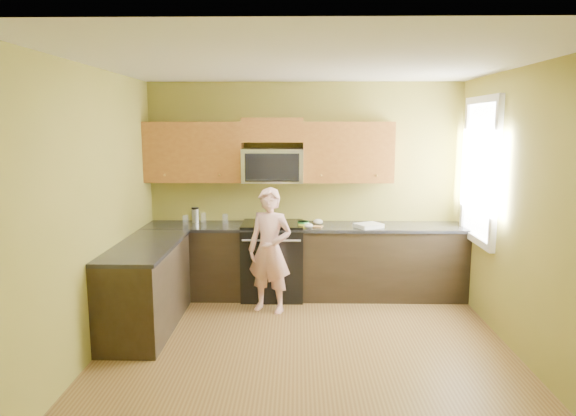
{
  "coord_description": "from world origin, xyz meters",
  "views": [
    {
      "loc": [
        -0.09,
        -4.72,
        2.17
      ],
      "look_at": [
        -0.2,
        1.3,
        1.2
      ],
      "focal_mm": 32.54,
      "sensor_mm": 36.0,
      "label": 1
    }
  ],
  "objects_px": {
    "stove": "(273,260)",
    "travel_mug": "(195,222)",
    "microwave": "(273,182)",
    "woman": "(270,250)",
    "frying_pan": "(272,224)",
    "butter_tub": "(303,228)"
  },
  "relations": [
    {
      "from": "woman",
      "to": "frying_pan",
      "type": "xyz_separation_m",
      "value": [
        -0.0,
        0.47,
        0.22
      ]
    },
    {
      "from": "microwave",
      "to": "travel_mug",
      "type": "xyz_separation_m",
      "value": [
        -1.0,
        0.05,
        -0.53
      ]
    },
    {
      "from": "stove",
      "to": "microwave",
      "type": "distance_m",
      "value": 0.98
    },
    {
      "from": "woman",
      "to": "butter_tub",
      "type": "xyz_separation_m",
      "value": [
        0.39,
        0.39,
        0.19
      ]
    },
    {
      "from": "stove",
      "to": "travel_mug",
      "type": "xyz_separation_m",
      "value": [
        -1.0,
        0.17,
        0.45
      ]
    },
    {
      "from": "frying_pan",
      "to": "butter_tub",
      "type": "relative_size",
      "value": 3.64
    },
    {
      "from": "woman",
      "to": "travel_mug",
      "type": "xyz_separation_m",
      "value": [
        -0.99,
        0.7,
        0.19
      ]
    },
    {
      "from": "microwave",
      "to": "stove",
      "type": "bearing_deg",
      "value": -90.0
    },
    {
      "from": "woman",
      "to": "butter_tub",
      "type": "bearing_deg",
      "value": 65.3
    },
    {
      "from": "frying_pan",
      "to": "travel_mug",
      "type": "bearing_deg",
      "value": 149.27
    },
    {
      "from": "stove",
      "to": "frying_pan",
      "type": "height_order",
      "value": "frying_pan"
    },
    {
      "from": "woman",
      "to": "travel_mug",
      "type": "distance_m",
      "value": 1.23
    },
    {
      "from": "stove",
      "to": "travel_mug",
      "type": "bearing_deg",
      "value": 170.28
    },
    {
      "from": "butter_tub",
      "to": "woman",
      "type": "bearing_deg",
      "value": -135.45
    },
    {
      "from": "frying_pan",
      "to": "woman",
      "type": "bearing_deg",
      "value": -108.02
    },
    {
      "from": "stove",
      "to": "microwave",
      "type": "relative_size",
      "value": 1.25
    },
    {
      "from": "stove",
      "to": "woman",
      "type": "height_order",
      "value": "woman"
    },
    {
      "from": "stove",
      "to": "butter_tub",
      "type": "bearing_deg",
      "value": -19.82
    },
    {
      "from": "frying_pan",
      "to": "travel_mug",
      "type": "xyz_separation_m",
      "value": [
        -0.99,
        0.22,
        -0.03
      ]
    },
    {
      "from": "woman",
      "to": "butter_tub",
      "type": "relative_size",
      "value": 10.5
    },
    {
      "from": "microwave",
      "to": "woman",
      "type": "relative_size",
      "value": 0.52
    },
    {
      "from": "woman",
      "to": "frying_pan",
      "type": "relative_size",
      "value": 2.88
    }
  ]
}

